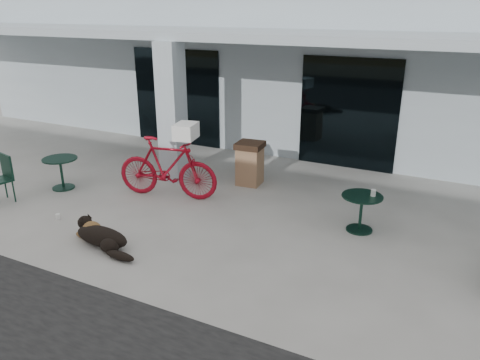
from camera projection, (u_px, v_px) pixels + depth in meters
The scene contains 14 objects.
ground at pixel (172, 231), 8.43m from camera, with size 80.00×80.00×0.00m, color #B0ADA6.
building at pixel (323, 59), 14.76m from camera, with size 22.00×7.00×4.50m, color #ACBBC2.
storefront_glass_left at pixel (177, 97), 13.48m from camera, with size 2.80×0.06×2.70m, color black.
storefront_glass_right at pixel (348, 114), 11.37m from camera, with size 2.40×0.06×2.70m, color black.
column at pixel (172, 113), 10.44m from camera, with size 0.50×0.50×3.12m, color #ACBBC2.
overhang at pixel (258, 35), 10.32m from camera, with size 22.00×2.80×0.18m, color #ACBBC2.
bicycle at pixel (167, 168), 9.74m from camera, with size 0.61×2.17×1.30m, color #A90D1F.
laundry_basket at pixel (186, 131), 9.35m from camera, with size 0.53×0.39×0.31m, color white.
dog at pixel (102, 236), 7.83m from camera, with size 1.19×0.40×0.40m, color black, non-canonical shape.
cup_near_dog at pixel (58, 217), 8.88m from camera, with size 0.09×0.09×0.11m, color white.
cafe_table_near at pixel (62, 173), 10.30m from camera, with size 0.75×0.75×0.70m, color #113125, non-canonical shape.
cafe_table_far at pixel (361, 213), 8.34m from camera, with size 0.72×0.72×0.68m, color #113125, non-canonical shape.
cup_on_table at pixel (373, 193), 8.19m from camera, with size 0.09×0.09×0.12m, color white.
trash_receptacle at pixel (250, 163), 10.52m from camera, with size 0.57×0.57×0.98m, color #8D6849, non-canonical shape.
Camera 1 is at (4.51, -6.22, 3.80)m, focal length 35.00 mm.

